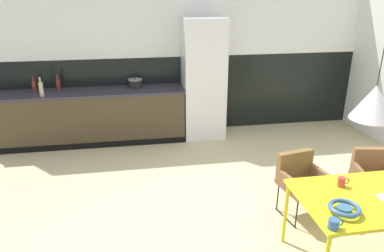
{
  "coord_description": "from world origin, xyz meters",
  "views": [
    {
      "loc": [
        -0.86,
        -3.17,
        2.56
      ],
      "look_at": [
        -0.2,
        0.81,
        1.0
      ],
      "focal_mm": 34.22,
      "sensor_mm": 36.0,
      "label": 1
    }
  ],
  "objects_px": {
    "refrigerator_column": "(203,79)",
    "armchair_corner_seat": "(375,172)",
    "bottle_spice_small": "(34,86)",
    "armchair_facing_counter": "(300,177)",
    "mug_glass_clear": "(334,224)",
    "fruit_bowl": "(344,208)",
    "bottle_vinegar_dark": "(58,84)",
    "cooking_pot": "(135,83)",
    "dining_table": "(383,200)",
    "mug_wide_latte": "(342,182)",
    "bottle_wine_green": "(41,89)",
    "pendant_lamp_over_table_near": "(374,102)"
  },
  "relations": [
    {
      "from": "fruit_bowl",
      "to": "bottle_wine_green",
      "type": "relative_size",
      "value": 0.88
    },
    {
      "from": "mug_wide_latte",
      "to": "cooking_pot",
      "type": "bearing_deg",
      "value": 119.25
    },
    {
      "from": "armchair_facing_counter",
      "to": "mug_glass_clear",
      "type": "height_order",
      "value": "mug_glass_clear"
    },
    {
      "from": "mug_glass_clear",
      "to": "pendant_lamp_over_table_near",
      "type": "xyz_separation_m",
      "value": [
        0.4,
        0.33,
        0.89
      ]
    },
    {
      "from": "fruit_bowl",
      "to": "bottle_wine_green",
      "type": "xyz_separation_m",
      "value": [
        -3.15,
        3.48,
        0.25
      ]
    },
    {
      "from": "armchair_facing_counter",
      "to": "cooking_pot",
      "type": "xyz_separation_m",
      "value": [
        -1.82,
        2.7,
        0.5
      ]
    },
    {
      "from": "armchair_facing_counter",
      "to": "fruit_bowl",
      "type": "height_order",
      "value": "fruit_bowl"
    },
    {
      "from": "dining_table",
      "to": "pendant_lamp_over_table_near",
      "type": "relative_size",
      "value": 1.34
    },
    {
      "from": "refrigerator_column",
      "to": "mug_wide_latte",
      "type": "distance_m",
      "value": 3.35
    },
    {
      "from": "refrigerator_column",
      "to": "bottle_spice_small",
      "type": "xyz_separation_m",
      "value": [
        -2.81,
        0.07,
        -0.02
      ]
    },
    {
      "from": "armchair_facing_counter",
      "to": "bottle_vinegar_dark",
      "type": "relative_size",
      "value": 2.7
    },
    {
      "from": "pendant_lamp_over_table_near",
      "to": "armchair_facing_counter",
      "type": "bearing_deg",
      "value": 93.56
    },
    {
      "from": "cooking_pot",
      "to": "mug_glass_clear",
      "type": "bearing_deg",
      "value": -69.6
    },
    {
      "from": "mug_glass_clear",
      "to": "bottle_spice_small",
      "type": "relative_size",
      "value": 0.48
    },
    {
      "from": "refrigerator_column",
      "to": "armchair_facing_counter",
      "type": "xyz_separation_m",
      "value": [
        0.65,
        -2.59,
        -0.56
      ]
    },
    {
      "from": "refrigerator_column",
      "to": "armchair_facing_counter",
      "type": "bearing_deg",
      "value": -75.92
    },
    {
      "from": "dining_table",
      "to": "bottle_spice_small",
      "type": "xyz_separation_m",
      "value": [
        -3.83,
        3.55,
        0.32
      ]
    },
    {
      "from": "fruit_bowl",
      "to": "mug_glass_clear",
      "type": "bearing_deg",
      "value": -137.61
    },
    {
      "from": "mug_wide_latte",
      "to": "bottle_wine_green",
      "type": "relative_size",
      "value": 0.38
    },
    {
      "from": "cooking_pot",
      "to": "bottle_vinegar_dark",
      "type": "relative_size",
      "value": 0.88
    },
    {
      "from": "mug_glass_clear",
      "to": "bottle_spice_small",
      "type": "height_order",
      "value": "bottle_spice_small"
    },
    {
      "from": "refrigerator_column",
      "to": "fruit_bowl",
      "type": "relative_size",
      "value": 7.57
    },
    {
      "from": "armchair_corner_seat",
      "to": "mug_wide_latte",
      "type": "relative_size",
      "value": 6.26
    },
    {
      "from": "fruit_bowl",
      "to": "bottle_vinegar_dark",
      "type": "distance_m",
      "value": 4.8
    },
    {
      "from": "cooking_pot",
      "to": "bottle_spice_small",
      "type": "distance_m",
      "value": 1.64
    },
    {
      "from": "dining_table",
      "to": "bottle_wine_green",
      "type": "height_order",
      "value": "bottle_wine_green"
    },
    {
      "from": "refrigerator_column",
      "to": "armchair_corner_seat",
      "type": "bearing_deg",
      "value": -59.42
    },
    {
      "from": "dining_table",
      "to": "mug_wide_latte",
      "type": "height_order",
      "value": "mug_wide_latte"
    },
    {
      "from": "pendant_lamp_over_table_near",
      "to": "bottle_spice_small",
      "type": "bearing_deg",
      "value": 134.31
    },
    {
      "from": "refrigerator_column",
      "to": "bottle_vinegar_dark",
      "type": "relative_size",
      "value": 7.49
    },
    {
      "from": "cooking_pot",
      "to": "armchair_facing_counter",
      "type": "bearing_deg",
      "value": -56.08
    },
    {
      "from": "cooking_pot",
      "to": "bottle_spice_small",
      "type": "xyz_separation_m",
      "value": [
        -1.64,
        -0.05,
        0.03
      ]
    },
    {
      "from": "bottle_vinegar_dark",
      "to": "bottle_wine_green",
      "type": "xyz_separation_m",
      "value": [
        -0.21,
        -0.3,
        0.01
      ]
    },
    {
      "from": "armchair_facing_counter",
      "to": "cooking_pot",
      "type": "height_order",
      "value": "cooking_pot"
    },
    {
      "from": "refrigerator_column",
      "to": "fruit_bowl",
      "type": "distance_m",
      "value": 3.72
    },
    {
      "from": "dining_table",
      "to": "armchair_corner_seat",
      "type": "relative_size",
      "value": 2.14
    },
    {
      "from": "armchair_facing_counter",
      "to": "cooking_pot",
      "type": "distance_m",
      "value": 3.3
    },
    {
      "from": "refrigerator_column",
      "to": "dining_table",
      "type": "xyz_separation_m",
      "value": [
        1.02,
        -3.49,
        -0.34
      ]
    },
    {
      "from": "cooking_pot",
      "to": "bottle_wine_green",
      "type": "distance_m",
      "value": 1.5
    },
    {
      "from": "fruit_bowl",
      "to": "pendant_lamp_over_table_near",
      "type": "height_order",
      "value": "pendant_lamp_over_table_near"
    },
    {
      "from": "mug_wide_latte",
      "to": "bottle_wine_green",
      "type": "xyz_separation_m",
      "value": [
        -3.36,
        3.07,
        0.24
      ]
    },
    {
      "from": "armchair_corner_seat",
      "to": "bottle_spice_small",
      "type": "height_order",
      "value": "bottle_spice_small"
    },
    {
      "from": "dining_table",
      "to": "armchair_facing_counter",
      "type": "bearing_deg",
      "value": 112.65
    },
    {
      "from": "cooking_pot",
      "to": "bottle_vinegar_dark",
      "type": "bearing_deg",
      "value": -179.2
    },
    {
      "from": "armchair_facing_counter",
      "to": "cooking_pot",
      "type": "bearing_deg",
      "value": -66.99
    },
    {
      "from": "mug_glass_clear",
      "to": "bottle_wine_green",
      "type": "distance_m",
      "value": 4.71
    },
    {
      "from": "fruit_bowl",
      "to": "mug_glass_clear",
      "type": "distance_m",
      "value": 0.27
    },
    {
      "from": "fruit_bowl",
      "to": "bottle_vinegar_dark",
      "type": "bearing_deg",
      "value": 127.89
    },
    {
      "from": "dining_table",
      "to": "mug_glass_clear",
      "type": "distance_m",
      "value": 0.81
    },
    {
      "from": "fruit_bowl",
      "to": "cooking_pot",
      "type": "relative_size",
      "value": 1.12
    }
  ]
}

